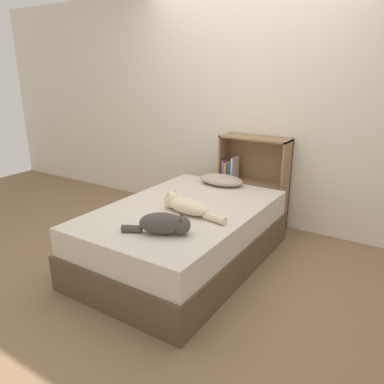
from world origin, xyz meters
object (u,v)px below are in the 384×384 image
at_px(bed, 183,235).
at_px(cat_light, 185,205).
at_px(cat_dark, 165,224).
at_px(bookshelf, 252,180).
at_px(pillow, 221,180).

xyz_separation_m(bed, cat_light, (0.08, -0.08, 0.32)).
relative_size(cat_light, cat_dark, 1.35).
bearing_deg(bookshelf, cat_light, -92.17).
distance_m(pillow, cat_light, 0.86).
xyz_separation_m(pillow, cat_light, (0.13, -0.85, 0.01)).
xyz_separation_m(cat_dark, bookshelf, (-0.07, 1.67, -0.10)).
height_order(cat_light, cat_dark, same).
bearing_deg(bed, cat_light, -46.46).
bearing_deg(cat_light, bookshelf, -82.83).
xyz_separation_m(pillow, cat_dark, (0.24, -1.28, 0.03)).
relative_size(pillow, cat_dark, 0.99).
xyz_separation_m(bed, cat_dark, (0.19, -0.52, 0.34)).
height_order(bed, pillow, pillow).
height_order(bed, cat_light, cat_light).
distance_m(cat_light, bookshelf, 1.25).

